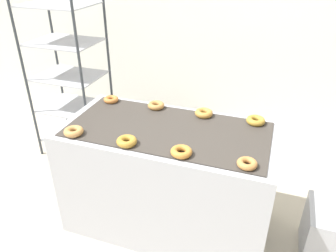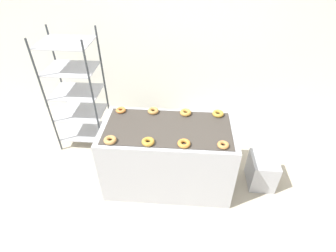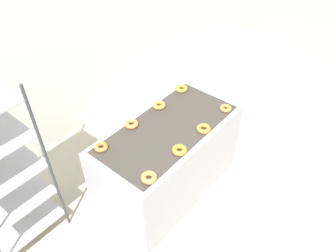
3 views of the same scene
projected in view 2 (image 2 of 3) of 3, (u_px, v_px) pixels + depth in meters
name	position (u px, v px, depth m)	size (l,w,h in m)	color
ground_plane	(164.00, 224.00, 2.83)	(14.00, 14.00, 0.00)	#B2A893
wall_back	(176.00, 31.00, 3.66)	(8.00, 0.05, 2.80)	silver
fryer_machine	(168.00, 156.00, 3.06)	(1.47, 0.73, 0.85)	#A8AAB2
baking_rack_cart	(77.00, 92.00, 3.46)	(0.64, 0.52, 1.61)	#33383D
glaze_bin	(262.00, 171.00, 3.19)	(0.30, 0.37, 0.39)	#A8AAB2
donut_near_left	(110.00, 140.00, 2.61)	(0.13, 0.13, 0.04)	#B37F44
donut_near_midleft	(148.00, 142.00, 2.59)	(0.13, 0.13, 0.04)	#AA7C2B
donut_near_midright	(184.00, 143.00, 2.57)	(0.13, 0.13, 0.04)	#B9762E
donut_near_right	(223.00, 145.00, 2.55)	(0.12, 0.12, 0.04)	#B0753B
donut_far_left	(121.00, 110.00, 3.04)	(0.12, 0.12, 0.04)	#BA6E31
donut_far_midleft	(153.00, 111.00, 3.02)	(0.13, 0.13, 0.04)	#AB773C
donut_far_midright	(186.00, 113.00, 2.99)	(0.13, 0.13, 0.04)	#B17E36
donut_far_right	(218.00, 114.00, 2.98)	(0.13, 0.13, 0.04)	#A9812E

